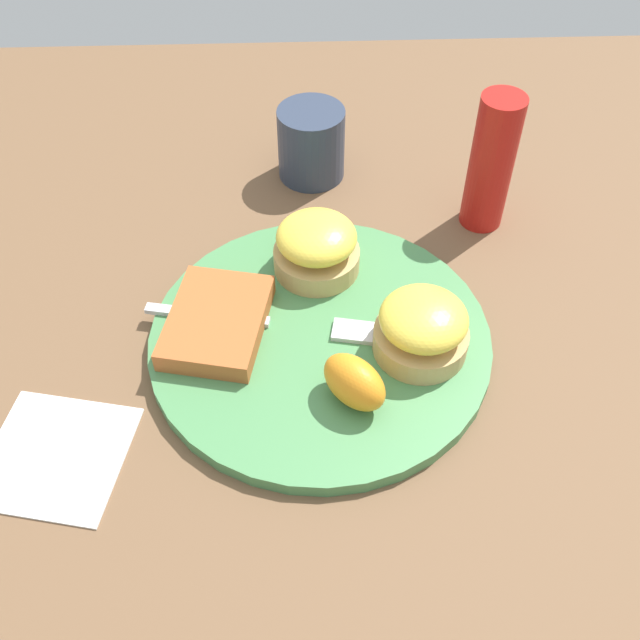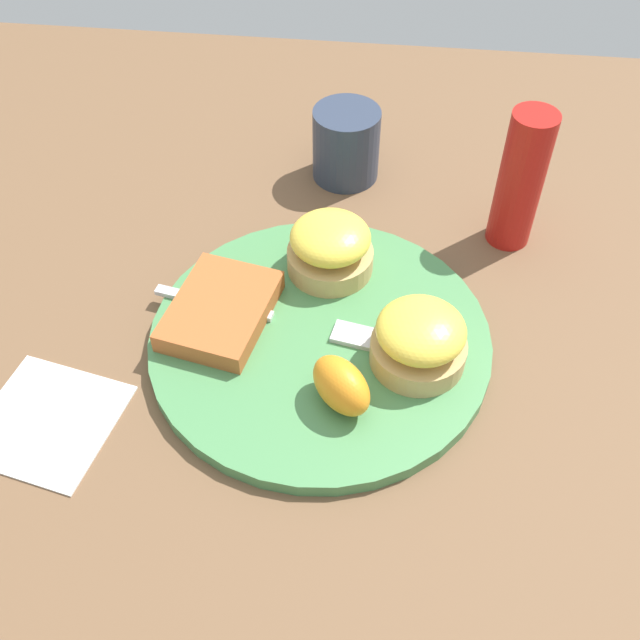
# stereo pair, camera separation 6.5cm
# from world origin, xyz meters

# --- Properties ---
(ground_plane) EXTENTS (1.10, 1.10, 0.00)m
(ground_plane) POSITION_xyz_m (0.00, 0.00, 0.00)
(ground_plane) COLOR brown
(plate) EXTENTS (0.31, 0.31, 0.01)m
(plate) POSITION_xyz_m (0.00, 0.00, 0.01)
(plate) COLOR #47844C
(plate) RESTS_ON ground_plane
(sandwich_benedict_left) EXTENTS (0.08, 0.08, 0.06)m
(sandwich_benedict_left) POSITION_xyz_m (-0.02, -0.09, 0.04)
(sandwich_benedict_left) COLOR tan
(sandwich_benedict_left) RESTS_ON plate
(sandwich_benedict_right) EXTENTS (0.08, 0.08, 0.06)m
(sandwich_benedict_right) POSITION_xyz_m (0.09, 0.00, 0.04)
(sandwich_benedict_right) COLOR tan
(sandwich_benedict_right) RESTS_ON plate
(hashbrown_patty) EXTENTS (0.13, 0.10, 0.02)m
(hashbrown_patty) POSITION_xyz_m (0.01, 0.09, 0.02)
(hashbrown_patty) COLOR #AE582A
(hashbrown_patty) RESTS_ON plate
(orange_wedge) EXTENTS (0.07, 0.07, 0.04)m
(orange_wedge) POSITION_xyz_m (-0.07, -0.03, 0.04)
(orange_wedge) COLOR orange
(orange_wedge) RESTS_ON plate
(fork) EXTENTS (0.06, 0.22, 0.00)m
(fork) POSITION_xyz_m (0.01, 0.04, 0.02)
(fork) COLOR silver
(fork) RESTS_ON plate
(cup) EXTENTS (0.10, 0.07, 0.08)m
(cup) POSITION_xyz_m (0.25, -0.00, 0.04)
(cup) COLOR #2D384C
(cup) RESTS_ON ground_plane
(napkin) EXTENTS (0.13, 0.13, 0.00)m
(napkin) POSITION_xyz_m (-0.11, 0.22, 0.00)
(napkin) COLOR white
(napkin) RESTS_ON ground_plane
(condiment_bottle) EXTENTS (0.04, 0.04, 0.15)m
(condiment_bottle) POSITION_xyz_m (0.17, -0.18, 0.07)
(condiment_bottle) COLOR #B21914
(condiment_bottle) RESTS_ON ground_plane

